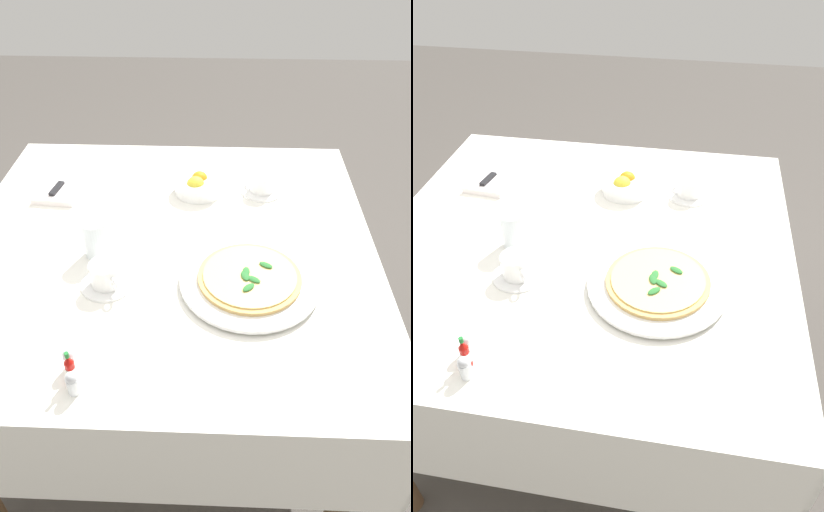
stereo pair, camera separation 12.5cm
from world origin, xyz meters
The scene contains 13 objects.
ground_plane centered at (0.00, 0.00, 0.00)m, with size 8.00×8.00×0.00m, color #4C4742.
dining_table centered at (0.00, 0.00, 0.62)m, with size 1.14×1.14×0.75m.
pizza_plate centered at (-0.16, -0.22, 0.76)m, with size 0.34×0.34×0.02m.
pizza centered at (-0.16, -0.22, 0.78)m, with size 0.25×0.25×0.02m.
coffee_cup_left_edge centered at (-0.18, 0.13, 0.78)m, with size 0.13×0.13×0.07m.
coffee_cup_center_back centered at (0.27, -0.27, 0.78)m, with size 0.13×0.13×0.06m.
water_glass_near_left centered at (-0.06, 0.18, 0.80)m, with size 0.07×0.07×0.10m.
napkin_folded centered at (0.27, 0.36, 0.76)m, with size 0.23×0.15×0.02m.
dinner_knife centered at (0.27, 0.35, 0.77)m, with size 0.20×0.05×0.01m.
citrus_bowl centered at (0.26, -0.07, 0.78)m, with size 0.15×0.15×0.06m.
hot_sauce_bottle centered at (-0.46, 0.14, 0.79)m, with size 0.02×0.02×0.08m.
salt_shaker centered at (-0.43, 0.15, 0.78)m, with size 0.03×0.03×0.06m.
pepper_shaker centered at (-0.49, 0.13, 0.78)m, with size 0.03×0.03×0.06m.
Camera 1 is at (-1.05, -0.15, 1.57)m, focal length 34.01 mm.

